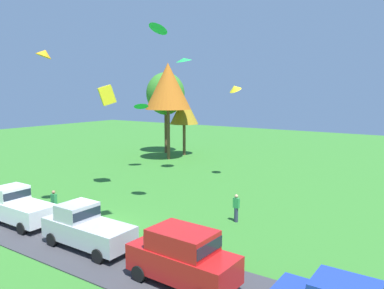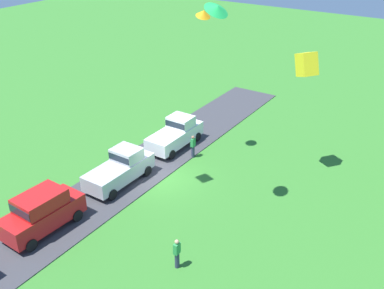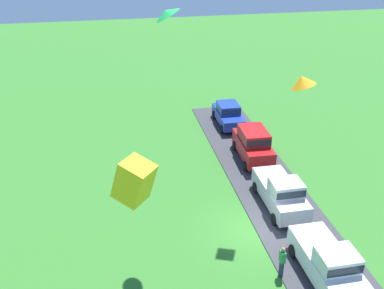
{
  "view_description": "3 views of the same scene",
  "coord_description": "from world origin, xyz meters",
  "px_view_note": "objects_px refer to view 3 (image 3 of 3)",
  "views": [
    {
      "loc": [
        16.2,
        -14.01,
        7.81
      ],
      "look_at": [
        2.79,
        6.03,
        4.39
      ],
      "focal_mm": 35.0,
      "sensor_mm": 36.0,
      "label": 1
    },
    {
      "loc": [
        20.18,
        15.52,
        15.81
      ],
      "look_at": [
        1.48,
        3.21,
        4.14
      ],
      "focal_mm": 42.0,
      "sensor_mm": 36.0,
      "label": 2
    },
    {
      "loc": [
        -18.91,
        7.45,
        15.51
      ],
      "look_at": [
        0.56,
        3.54,
        5.45
      ],
      "focal_mm": 42.0,
      "sensor_mm": 36.0,
      "label": 3
    }
  ],
  "objects_px": {
    "car_pickup_near_entrance": "(329,263)",
    "kite_box_near_flag": "(134,181)",
    "car_sedan_mid_row": "(228,114)",
    "kite_delta_trailing_tail": "(302,81)",
    "kite_delta_high_right": "(166,13)",
    "car_suv_far_end": "(253,143)",
    "person_beside_suv": "(144,171)",
    "car_pickup_by_flagpole": "(281,193)",
    "person_on_lawn": "(282,262)"
  },
  "relations": [
    {
      "from": "kite_box_near_flag",
      "to": "car_sedan_mid_row",
      "type": "bearing_deg",
      "value": -24.54
    },
    {
      "from": "kite_delta_trailing_tail",
      "to": "kite_box_near_flag",
      "type": "height_order",
      "value": "kite_delta_trailing_tail"
    },
    {
      "from": "car_sedan_mid_row",
      "to": "kite_delta_trailing_tail",
      "type": "bearing_deg",
      "value": 172.0
    },
    {
      "from": "car_pickup_near_entrance",
      "to": "kite_delta_trailing_tail",
      "type": "distance_m",
      "value": 9.32
    },
    {
      "from": "car_pickup_near_entrance",
      "to": "person_beside_suv",
      "type": "xyz_separation_m",
      "value": [
        10.65,
        7.53,
        -0.23
      ]
    },
    {
      "from": "car_pickup_near_entrance",
      "to": "kite_box_near_flag",
      "type": "distance_m",
      "value": 11.01
    },
    {
      "from": "car_pickup_near_entrance",
      "to": "kite_delta_trailing_tail",
      "type": "xyz_separation_m",
      "value": [
        0.12,
        2.35,
        9.01
      ]
    },
    {
      "from": "kite_delta_trailing_tail",
      "to": "person_beside_suv",
      "type": "bearing_deg",
      "value": 26.22
    },
    {
      "from": "person_beside_suv",
      "to": "kite_delta_trailing_tail",
      "type": "distance_m",
      "value": 14.94
    },
    {
      "from": "car_pickup_by_flagpole",
      "to": "kite_delta_high_right",
      "type": "bearing_deg",
      "value": 93.97
    },
    {
      "from": "kite_delta_high_right",
      "to": "car_sedan_mid_row",
      "type": "bearing_deg",
      "value": -28.07
    },
    {
      "from": "person_on_lawn",
      "to": "kite_delta_trailing_tail",
      "type": "xyz_separation_m",
      "value": [
        -0.65,
        0.35,
        9.24
      ]
    },
    {
      "from": "kite_delta_high_right",
      "to": "car_pickup_near_entrance",
      "type": "bearing_deg",
      "value": -130.81
    },
    {
      "from": "car_pickup_by_flagpole",
      "to": "person_beside_suv",
      "type": "relative_size",
      "value": 2.93
    },
    {
      "from": "kite_delta_high_right",
      "to": "person_on_lawn",
      "type": "bearing_deg",
      "value": -137.02
    },
    {
      "from": "car_sedan_mid_row",
      "to": "kite_delta_trailing_tail",
      "type": "xyz_separation_m",
      "value": [
        -18.25,
        2.57,
        9.08
      ]
    },
    {
      "from": "car_pickup_near_entrance",
      "to": "car_sedan_mid_row",
      "type": "bearing_deg",
      "value": -0.69
    },
    {
      "from": "car_pickup_by_flagpole",
      "to": "kite_delta_trailing_tail",
      "type": "relative_size",
      "value": 5.32
    },
    {
      "from": "car_pickup_by_flagpole",
      "to": "car_sedan_mid_row",
      "type": "xyz_separation_m",
      "value": [
        12.25,
        -0.16,
        -0.07
      ]
    },
    {
      "from": "car_sedan_mid_row",
      "to": "person_beside_suv",
      "type": "relative_size",
      "value": 2.6
    },
    {
      "from": "car_suv_far_end",
      "to": "car_pickup_near_entrance",
      "type": "bearing_deg",
      "value": 178.4
    },
    {
      "from": "car_pickup_by_flagpole",
      "to": "car_suv_far_end",
      "type": "relative_size",
      "value": 1.07
    },
    {
      "from": "car_suv_far_end",
      "to": "car_sedan_mid_row",
      "type": "relative_size",
      "value": 1.05
    },
    {
      "from": "kite_delta_trailing_tail",
      "to": "kite_delta_high_right",
      "type": "distance_m",
      "value": 7.14
    },
    {
      "from": "car_pickup_by_flagpole",
      "to": "car_sedan_mid_row",
      "type": "height_order",
      "value": "car_pickup_by_flagpole"
    },
    {
      "from": "kite_delta_high_right",
      "to": "kite_delta_trailing_tail",
      "type": "bearing_deg",
      "value": -142.79
    },
    {
      "from": "car_pickup_near_entrance",
      "to": "person_beside_suv",
      "type": "distance_m",
      "value": 13.05
    },
    {
      "from": "car_pickup_near_entrance",
      "to": "car_pickup_by_flagpole",
      "type": "distance_m",
      "value": 6.12
    },
    {
      "from": "car_pickup_near_entrance",
      "to": "kite_delta_high_right",
      "type": "relative_size",
      "value": 4.07
    },
    {
      "from": "car_pickup_by_flagpole",
      "to": "kite_box_near_flag",
      "type": "bearing_deg",
      "value": 130.42
    },
    {
      "from": "person_beside_suv",
      "to": "person_on_lawn",
      "type": "bearing_deg",
      "value": -150.74
    },
    {
      "from": "kite_delta_high_right",
      "to": "car_suv_far_end",
      "type": "bearing_deg",
      "value": -46.27
    },
    {
      "from": "car_suv_far_end",
      "to": "kite_delta_trailing_tail",
      "type": "height_order",
      "value": "kite_delta_trailing_tail"
    },
    {
      "from": "car_sedan_mid_row",
      "to": "kite_box_near_flag",
      "type": "relative_size",
      "value": 3.15
    },
    {
      "from": "car_pickup_by_flagpole",
      "to": "car_sedan_mid_row",
      "type": "relative_size",
      "value": 1.13
    },
    {
      "from": "car_pickup_near_entrance",
      "to": "person_beside_suv",
      "type": "bearing_deg",
      "value": 35.28
    },
    {
      "from": "kite_delta_trailing_tail",
      "to": "kite_delta_high_right",
      "type": "bearing_deg",
      "value": 37.21
    },
    {
      "from": "person_beside_suv",
      "to": "person_on_lawn",
      "type": "relative_size",
      "value": 1.0
    },
    {
      "from": "person_beside_suv",
      "to": "car_suv_far_end",
      "type": "bearing_deg",
      "value": -78.44
    },
    {
      "from": "car_pickup_by_flagpole",
      "to": "kite_box_near_flag",
      "type": "relative_size",
      "value": 3.56
    },
    {
      "from": "person_on_lawn",
      "to": "kite_delta_trailing_tail",
      "type": "distance_m",
      "value": 9.27
    },
    {
      "from": "car_pickup_by_flagpole",
      "to": "person_on_lawn",
      "type": "bearing_deg",
      "value": 158.99
    },
    {
      "from": "car_suv_far_end",
      "to": "person_on_lawn",
      "type": "relative_size",
      "value": 2.73
    },
    {
      "from": "person_beside_suv",
      "to": "kite_box_near_flag",
      "type": "height_order",
      "value": "kite_box_near_flag"
    },
    {
      "from": "car_sedan_mid_row",
      "to": "kite_delta_trailing_tail",
      "type": "height_order",
      "value": "kite_delta_trailing_tail"
    },
    {
      "from": "person_on_lawn",
      "to": "kite_delta_trailing_tail",
      "type": "relative_size",
      "value": 1.81
    },
    {
      "from": "car_pickup_near_entrance",
      "to": "kite_box_near_flag",
      "type": "bearing_deg",
      "value": 99.28
    },
    {
      "from": "car_pickup_near_entrance",
      "to": "car_sedan_mid_row",
      "type": "height_order",
      "value": "car_pickup_near_entrance"
    },
    {
      "from": "kite_delta_trailing_tail",
      "to": "kite_box_near_flag",
      "type": "bearing_deg",
      "value": 103.53
    },
    {
      "from": "car_pickup_near_entrance",
      "to": "car_pickup_by_flagpole",
      "type": "bearing_deg",
      "value": -0.52
    }
  ]
}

